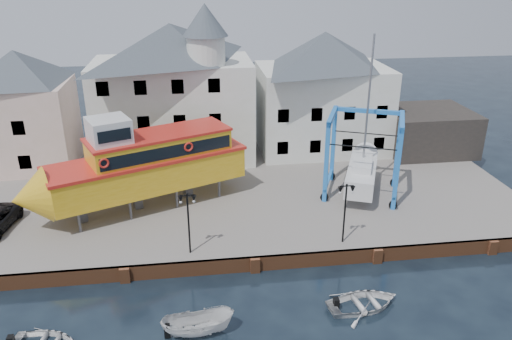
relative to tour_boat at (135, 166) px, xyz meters
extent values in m
plane|color=black|center=(7.75, -7.99, -4.41)|extent=(140.00, 140.00, 0.00)
cube|color=slate|center=(7.75, 3.01, -3.91)|extent=(44.00, 22.00, 1.00)
cube|color=brown|center=(7.75, -7.87, -3.91)|extent=(44.00, 0.25, 1.00)
cube|color=brown|center=(-0.25, -8.04, -3.91)|extent=(0.60, 0.36, 1.00)
cube|color=brown|center=(7.75, -8.04, -3.91)|extent=(0.60, 0.36, 1.00)
cube|color=brown|center=(15.75, -8.04, -3.91)|extent=(0.60, 0.36, 1.00)
cube|color=brown|center=(23.75, -8.04, -3.91)|extent=(0.60, 0.36, 1.00)
cube|color=#CCAF9B|center=(-10.25, 10.01, 0.34)|extent=(8.00, 7.00, 7.50)
pyramid|color=#383F47|center=(-10.25, 10.01, 5.49)|extent=(8.00, 7.00, 2.80)
cube|color=black|center=(-9.75, 6.55, -1.81)|extent=(1.00, 0.08, 1.20)
cube|color=black|center=(-9.75, 6.55, 1.19)|extent=(1.00, 0.08, 1.20)
cube|color=silver|center=(2.75, 10.51, 1.09)|extent=(14.00, 8.00, 9.00)
pyramid|color=#383F47|center=(2.75, 10.51, 7.19)|extent=(14.00, 8.00, 3.20)
cube|color=black|center=(-2.75, 6.55, -1.81)|extent=(1.00, 0.08, 1.20)
cube|color=black|center=(0.25, 6.55, -1.81)|extent=(1.00, 0.08, 1.20)
cube|color=black|center=(3.25, 6.55, -1.81)|extent=(1.00, 0.08, 1.20)
cube|color=black|center=(6.25, 6.55, -1.81)|extent=(1.00, 0.08, 1.20)
cube|color=black|center=(-2.75, 6.55, 1.19)|extent=(1.00, 0.08, 1.20)
cube|color=black|center=(0.25, 6.55, 1.19)|extent=(1.00, 0.08, 1.20)
cube|color=black|center=(3.25, 6.55, 1.19)|extent=(1.00, 0.08, 1.20)
cube|color=black|center=(6.25, 6.55, 1.19)|extent=(1.00, 0.08, 1.20)
cube|color=black|center=(-2.75, 6.55, 4.19)|extent=(1.00, 0.08, 1.20)
cube|color=black|center=(0.25, 6.55, 4.19)|extent=(1.00, 0.08, 1.20)
cube|color=black|center=(3.25, 6.55, 4.19)|extent=(1.00, 0.08, 1.20)
cube|color=black|center=(6.25, 6.55, 4.19)|extent=(1.00, 0.08, 1.20)
cylinder|color=silver|center=(5.75, 8.11, 6.79)|extent=(3.20, 3.20, 2.40)
cone|color=#383F47|center=(5.75, 8.11, 9.29)|extent=(3.80, 3.80, 2.60)
cube|color=silver|center=(16.75, 11.01, 0.59)|extent=(12.00, 8.00, 8.00)
pyramid|color=#383F47|center=(16.75, 11.01, 6.19)|extent=(12.00, 8.00, 3.20)
cube|color=black|center=(12.25, 7.05, -1.81)|extent=(1.00, 0.08, 1.20)
cube|color=black|center=(15.25, 7.05, -1.81)|extent=(1.00, 0.08, 1.20)
cube|color=black|center=(18.25, 7.05, -1.81)|extent=(1.00, 0.08, 1.20)
cube|color=black|center=(21.25, 7.05, -1.81)|extent=(1.00, 0.08, 1.20)
cube|color=black|center=(12.25, 7.05, 1.19)|extent=(1.00, 0.08, 1.20)
cube|color=black|center=(15.25, 7.05, 1.19)|extent=(1.00, 0.08, 1.20)
cube|color=black|center=(18.25, 7.05, 1.19)|extent=(1.00, 0.08, 1.20)
cube|color=black|center=(21.25, 7.05, 1.19)|extent=(1.00, 0.08, 1.20)
cube|color=black|center=(26.75, 9.01, -1.41)|extent=(8.00, 7.00, 4.00)
cylinder|color=black|center=(3.75, -6.79, -1.41)|extent=(0.12, 0.12, 4.00)
cube|color=black|center=(3.75, -6.79, 0.64)|extent=(0.90, 0.06, 0.06)
sphere|color=black|center=(3.75, -6.79, 0.71)|extent=(0.16, 0.16, 0.16)
cone|color=black|center=(3.35, -6.79, 0.37)|extent=(0.32, 0.32, 0.45)
sphere|color=silver|center=(3.35, -6.79, 0.19)|extent=(0.18, 0.18, 0.18)
cone|color=black|center=(4.15, -6.79, 0.37)|extent=(0.32, 0.32, 0.45)
sphere|color=silver|center=(4.15, -6.79, 0.19)|extent=(0.18, 0.18, 0.18)
cylinder|color=black|center=(13.75, -6.79, -1.41)|extent=(0.12, 0.12, 4.00)
cube|color=black|center=(13.75, -6.79, 0.64)|extent=(0.90, 0.06, 0.06)
sphere|color=black|center=(13.75, -6.79, 0.71)|extent=(0.16, 0.16, 0.16)
cone|color=black|center=(13.35, -6.79, 0.37)|extent=(0.32, 0.32, 0.45)
sphere|color=silver|center=(13.35, -6.79, 0.19)|extent=(0.18, 0.18, 0.18)
cone|color=black|center=(14.15, -6.79, 0.37)|extent=(0.32, 0.32, 0.45)
sphere|color=silver|center=(14.15, -6.79, 0.19)|extent=(0.18, 0.18, 0.18)
cylinder|color=#59595E|center=(-3.67, -3.14, -2.65)|extent=(0.26, 0.26, 1.52)
cylinder|color=#59595E|center=(-4.80, -0.53, -2.65)|extent=(0.26, 0.26, 1.52)
cylinder|color=#59595E|center=(-0.40, -1.72, -2.65)|extent=(0.26, 0.26, 1.52)
cylinder|color=#59595E|center=(-1.54, 0.89, -2.65)|extent=(0.26, 0.26, 1.52)
cylinder|color=#59595E|center=(2.86, -0.31, -2.65)|extent=(0.26, 0.26, 1.52)
cylinder|color=#59595E|center=(1.73, 2.30, -2.65)|extent=(0.26, 0.26, 1.52)
cylinder|color=#59595E|center=(6.12, 1.11, -2.65)|extent=(0.26, 0.26, 1.52)
cylinder|color=#59595E|center=(4.99, 3.72, -2.65)|extent=(0.26, 0.26, 1.52)
cube|color=#59595E|center=(-3.77, -1.63, -2.65)|extent=(0.76, 0.71, 1.52)
cube|color=#59595E|center=(-0.04, -0.01, -2.65)|extent=(0.76, 0.71, 1.52)
cube|color=#59595E|center=(3.69, 1.60, -2.65)|extent=(0.76, 0.71, 1.52)
cube|color=#CE9610|center=(0.89, 0.39, -0.77)|extent=(14.59, 9.21, 2.24)
cone|color=#CE9610|center=(-6.66, -2.89, -0.77)|extent=(3.59, 4.43, 3.86)
cube|color=red|center=(0.89, 0.39, 0.45)|extent=(14.93, 9.48, 0.22)
cube|color=#CE9610|center=(1.83, 0.79, 1.16)|extent=(10.70, 7.22, 1.63)
cube|color=black|center=(2.53, -0.82, 1.21)|extent=(8.97, 3.94, 0.91)
cube|color=black|center=(1.13, 2.41, 1.21)|extent=(8.97, 3.94, 0.91)
cube|color=red|center=(1.83, 0.79, 2.07)|extent=(10.92, 7.39, 0.18)
cube|color=silver|center=(-1.44, -0.62, 2.90)|extent=(3.48, 3.48, 1.85)
cube|color=black|center=(-0.90, -1.86, 2.98)|extent=(2.06, 0.94, 0.81)
torus|color=red|center=(-1.65, -2.68, 1.36)|extent=(0.71, 0.41, 0.71)
torus|color=red|center=(3.94, -0.26, 1.36)|extent=(0.71, 0.41, 0.71)
cube|color=#2479BC|center=(14.11, -0.74, -0.23)|extent=(0.42, 0.42, 6.37)
cylinder|color=black|center=(14.11, -0.74, -3.09)|extent=(0.68, 0.46, 0.64)
cube|color=#2479BC|center=(15.74, 3.16, -0.23)|extent=(0.42, 0.42, 6.37)
cylinder|color=black|center=(15.74, 3.16, -3.09)|extent=(0.68, 0.46, 0.64)
cube|color=#2479BC|center=(18.85, -2.73, -0.23)|extent=(0.42, 0.42, 6.37)
cylinder|color=black|center=(18.85, -2.73, -3.09)|extent=(0.68, 0.46, 0.64)
cube|color=#2479BC|center=(20.48, 1.17, -0.23)|extent=(0.42, 0.42, 6.37)
cylinder|color=black|center=(20.48, 1.17, -3.09)|extent=(0.68, 0.46, 0.64)
cube|color=#2479BC|center=(14.92, 1.21, 2.80)|extent=(2.05, 4.32, 0.45)
cube|color=#2479BC|center=(14.92, 1.21, -2.50)|extent=(1.97, 4.28, 0.19)
cube|color=#2479BC|center=(19.66, -0.78, 2.80)|extent=(2.05, 4.32, 0.45)
cube|color=#2479BC|center=(19.66, -0.78, -2.50)|extent=(1.97, 4.28, 0.19)
cube|color=#2479BC|center=(18.11, 2.17, 2.80)|extent=(5.16, 2.41, 0.32)
cube|color=silver|center=(17.29, 0.22, -1.77)|extent=(4.57, 7.10, 1.46)
cone|color=silver|center=(18.86, 3.95, -1.77)|extent=(2.49, 2.15, 2.09)
cube|color=#59595E|center=(17.29, 0.22, -2.82)|extent=(0.83, 1.59, 0.64)
cube|color=silver|center=(17.12, -0.20, -0.77)|extent=(2.40, 3.08, 0.55)
cylinder|color=#99999E|center=(17.47, 0.64, 3.96)|extent=(0.21, 0.21, 10.01)
cube|color=black|center=(16.66, -1.29, 1.09)|extent=(4.53, 1.99, 0.05)
cube|color=black|center=(17.93, 1.73, 1.09)|extent=(4.53, 1.99, 0.05)
imported|color=silver|center=(4.04, -13.26, -4.41)|extent=(3.90, 1.61, 1.48)
imported|color=silver|center=(13.37, -12.29, -4.41)|extent=(4.64, 3.65, 0.87)
camera|label=1|loc=(4.29, -34.32, 13.76)|focal=35.00mm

